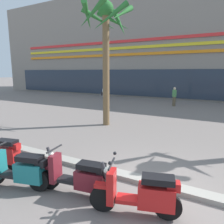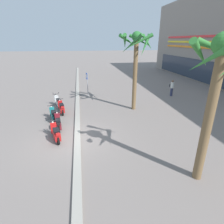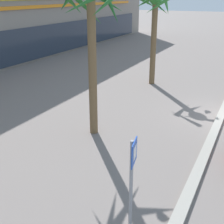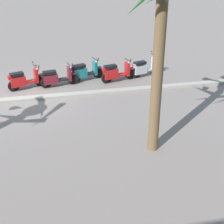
{
  "view_description": "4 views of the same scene",
  "coord_description": "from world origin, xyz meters",
  "px_view_note": "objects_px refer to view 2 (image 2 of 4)",
  "views": [
    {
      "loc": [
        1.28,
        -4.39,
        2.75
      ],
      "look_at": [
        -3.57,
        4.28,
        0.88
      ],
      "focal_mm": 34.26,
      "sensor_mm": 36.0,
      "label": 1
    },
    {
      "loc": [
        9.73,
        0.71,
        5.46
      ],
      "look_at": [
        -0.99,
        2.59,
        1.18
      ],
      "focal_mm": 29.22,
      "sensor_mm": 36.0,
      "label": 2
    },
    {
      "loc": [
        -14.94,
        -0.99,
        5.61
      ],
      "look_at": [
        -4.8,
        3.94,
        1.28
      ],
      "focal_mm": 49.44,
      "sensor_mm": 36.0,
      "label": 3
    },
    {
      "loc": [
        -1.07,
        14.04,
        6.35
      ],
      "look_at": [
        -3.12,
        4.19,
        1.07
      ],
      "focal_mm": 54.18,
      "sensor_mm": 36.0,
      "label": 4
    }
  ],
  "objects_px": {
    "scooter_maroon_gap_after_mid": "(58,123)",
    "pedestrian_strolling_near_curb": "(172,88)",
    "scooter_silver_mid_front": "(58,102)",
    "palm_tree_by_mall_entrance": "(218,78)",
    "scooter_red_mid_rear": "(61,108)",
    "scooter_teal_mid_centre": "(54,115)",
    "palm_tree_mid_walkway": "(136,52)",
    "scooter_red_tail_end": "(56,133)",
    "crossing_sign": "(87,82)"
  },
  "relations": [
    {
      "from": "scooter_maroon_gap_after_mid",
      "to": "pedestrian_strolling_near_curb",
      "type": "distance_m",
      "value": 12.48
    },
    {
      "from": "scooter_maroon_gap_after_mid",
      "to": "pedestrian_strolling_near_curb",
      "type": "xyz_separation_m",
      "value": [
        -5.96,
        10.96,
        0.45
      ]
    },
    {
      "from": "scooter_silver_mid_front",
      "to": "palm_tree_by_mall_entrance",
      "type": "distance_m",
      "value": 12.72
    },
    {
      "from": "scooter_red_mid_rear",
      "to": "pedestrian_strolling_near_curb",
      "type": "height_order",
      "value": "pedestrian_strolling_near_curb"
    },
    {
      "from": "scooter_silver_mid_front",
      "to": "pedestrian_strolling_near_curb",
      "type": "xyz_separation_m",
      "value": [
        -1.55,
        11.39,
        0.44
      ]
    },
    {
      "from": "scooter_teal_mid_centre",
      "to": "palm_tree_mid_walkway",
      "type": "height_order",
      "value": "palm_tree_mid_walkway"
    },
    {
      "from": "scooter_red_tail_end",
      "to": "palm_tree_by_mall_entrance",
      "type": "distance_m",
      "value": 8.44
    },
    {
      "from": "crossing_sign",
      "to": "palm_tree_mid_walkway",
      "type": "height_order",
      "value": "palm_tree_mid_walkway"
    },
    {
      "from": "scooter_red_tail_end",
      "to": "crossing_sign",
      "type": "distance_m",
      "value": 9.22
    },
    {
      "from": "scooter_red_mid_rear",
      "to": "scooter_maroon_gap_after_mid",
      "type": "relative_size",
      "value": 0.98
    },
    {
      "from": "scooter_maroon_gap_after_mid",
      "to": "palm_tree_by_mall_entrance",
      "type": "relative_size",
      "value": 0.32
    },
    {
      "from": "scooter_silver_mid_front",
      "to": "palm_tree_mid_walkway",
      "type": "bearing_deg",
      "value": 75.82
    },
    {
      "from": "palm_tree_mid_walkway",
      "to": "pedestrian_strolling_near_curb",
      "type": "relative_size",
      "value": 3.66
    },
    {
      "from": "crossing_sign",
      "to": "scooter_maroon_gap_after_mid",
      "type": "bearing_deg",
      "value": -17.26
    },
    {
      "from": "palm_tree_by_mall_entrance",
      "to": "scooter_red_tail_end",
      "type": "bearing_deg",
      "value": -124.1
    },
    {
      "from": "scooter_red_mid_rear",
      "to": "palm_tree_mid_walkway",
      "type": "distance_m",
      "value": 7.29
    },
    {
      "from": "pedestrian_strolling_near_curb",
      "to": "scooter_teal_mid_centre",
      "type": "bearing_deg",
      "value": -68.12
    },
    {
      "from": "scooter_silver_mid_front",
      "to": "palm_tree_mid_walkway",
      "type": "height_order",
      "value": "palm_tree_mid_walkway"
    },
    {
      "from": "scooter_maroon_gap_after_mid",
      "to": "palm_tree_by_mall_entrance",
      "type": "distance_m",
      "value": 9.29
    },
    {
      "from": "scooter_red_tail_end",
      "to": "scooter_maroon_gap_after_mid",
      "type": "bearing_deg",
      "value": -179.49
    },
    {
      "from": "scooter_red_tail_end",
      "to": "palm_tree_by_mall_entrance",
      "type": "xyz_separation_m",
      "value": [
        4.23,
        6.25,
        3.78
      ]
    },
    {
      "from": "scooter_silver_mid_front",
      "to": "scooter_teal_mid_centre",
      "type": "height_order",
      "value": "scooter_silver_mid_front"
    },
    {
      "from": "scooter_silver_mid_front",
      "to": "scooter_maroon_gap_after_mid",
      "type": "xyz_separation_m",
      "value": [
        4.41,
        0.43,
        -0.0
      ]
    },
    {
      "from": "scooter_red_mid_rear",
      "to": "crossing_sign",
      "type": "distance_m",
      "value": 5.2
    },
    {
      "from": "scooter_red_tail_end",
      "to": "palm_tree_by_mall_entrance",
      "type": "height_order",
      "value": "palm_tree_by_mall_entrance"
    },
    {
      "from": "scooter_teal_mid_centre",
      "to": "scooter_maroon_gap_after_mid",
      "type": "height_order",
      "value": "same"
    },
    {
      "from": "scooter_silver_mid_front",
      "to": "pedestrian_strolling_near_curb",
      "type": "height_order",
      "value": "pedestrian_strolling_near_curb"
    },
    {
      "from": "scooter_silver_mid_front",
      "to": "crossing_sign",
      "type": "bearing_deg",
      "value": 137.49
    },
    {
      "from": "palm_tree_mid_walkway",
      "to": "palm_tree_by_mall_entrance",
      "type": "height_order",
      "value": "palm_tree_mid_walkway"
    },
    {
      "from": "scooter_red_tail_end",
      "to": "scooter_red_mid_rear",
      "type": "bearing_deg",
      "value": -179.59
    },
    {
      "from": "scooter_silver_mid_front",
      "to": "pedestrian_strolling_near_curb",
      "type": "distance_m",
      "value": 11.5
    },
    {
      "from": "scooter_red_mid_rear",
      "to": "crossing_sign",
      "type": "xyz_separation_m",
      "value": [
        -4.54,
        2.31,
        1.04
      ]
    },
    {
      "from": "scooter_red_tail_end",
      "to": "palm_tree_mid_walkway",
      "type": "bearing_deg",
      "value": 125.92
    },
    {
      "from": "pedestrian_strolling_near_curb",
      "to": "palm_tree_mid_walkway",
      "type": "bearing_deg",
      "value": -57.8
    },
    {
      "from": "scooter_maroon_gap_after_mid",
      "to": "palm_tree_mid_walkway",
      "type": "xyz_separation_m",
      "value": [
        -2.8,
        5.94,
        4.21
      ]
    },
    {
      "from": "palm_tree_mid_walkway",
      "to": "scooter_maroon_gap_after_mid",
      "type": "bearing_deg",
      "value": -64.75
    },
    {
      "from": "pedestrian_strolling_near_curb",
      "to": "crossing_sign",
      "type": "bearing_deg",
      "value": -99.33
    },
    {
      "from": "scooter_red_mid_rear",
      "to": "palm_tree_by_mall_entrance",
      "type": "xyz_separation_m",
      "value": [
        8.57,
        6.28,
        3.78
      ]
    },
    {
      "from": "pedestrian_strolling_near_curb",
      "to": "scooter_maroon_gap_after_mid",
      "type": "bearing_deg",
      "value": -61.46
    },
    {
      "from": "scooter_teal_mid_centre",
      "to": "crossing_sign",
      "type": "height_order",
      "value": "crossing_sign"
    },
    {
      "from": "palm_tree_mid_walkway",
      "to": "palm_tree_by_mall_entrance",
      "type": "bearing_deg",
      "value": 2.14
    },
    {
      "from": "scooter_red_tail_end",
      "to": "pedestrian_strolling_near_curb",
      "type": "xyz_separation_m",
      "value": [
        -7.45,
        10.94,
        0.43
      ]
    },
    {
      "from": "scooter_teal_mid_centre",
      "to": "palm_tree_by_mall_entrance",
      "type": "xyz_separation_m",
      "value": [
        7.1,
        6.71,
        3.78
      ]
    },
    {
      "from": "scooter_teal_mid_centre",
      "to": "crossing_sign",
      "type": "xyz_separation_m",
      "value": [
        -6.0,
        2.75,
        1.05
      ]
    },
    {
      "from": "scooter_silver_mid_front",
      "to": "palm_tree_by_mall_entrance",
      "type": "xyz_separation_m",
      "value": [
        10.14,
        6.69,
        3.8
      ]
    },
    {
      "from": "palm_tree_by_mall_entrance",
      "to": "palm_tree_mid_walkway",
      "type": "bearing_deg",
      "value": -177.86
    },
    {
      "from": "palm_tree_by_mall_entrance",
      "to": "pedestrian_strolling_near_curb",
      "type": "bearing_deg",
      "value": 158.1
    },
    {
      "from": "crossing_sign",
      "to": "scooter_red_mid_rear",
      "type": "bearing_deg",
      "value": -27.01
    },
    {
      "from": "scooter_silver_mid_front",
      "to": "scooter_maroon_gap_after_mid",
      "type": "bearing_deg",
      "value": 5.55
    },
    {
      "from": "scooter_maroon_gap_after_mid",
      "to": "crossing_sign",
      "type": "xyz_separation_m",
      "value": [
        -7.38,
        2.29,
        1.06
      ]
    }
  ]
}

